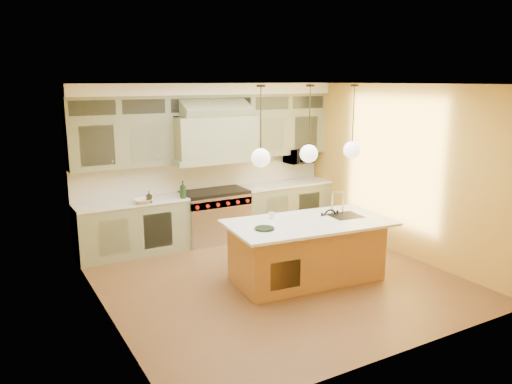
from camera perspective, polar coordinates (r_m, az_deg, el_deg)
floor at (r=7.73m, az=2.17°, el=-9.82°), size 5.00×5.00×0.00m
ceiling at (r=7.14m, az=2.37°, el=12.23°), size 5.00×5.00×0.00m
wall_back at (r=9.47m, az=-5.75°, el=3.47°), size 5.00×0.00×5.00m
wall_front at (r=5.40m, az=16.43°, el=-4.02°), size 5.00×0.00×5.00m
wall_left at (r=6.37m, az=-17.21°, el=-1.56°), size 0.00×5.00×5.00m
wall_right at (r=8.85m, az=16.16°, el=2.38°), size 0.00×5.00×5.00m
back_cabinetry at (r=9.24m, az=-5.07°, el=3.12°), size 5.00×0.77×2.90m
range at (r=9.36m, az=-4.73°, el=-2.67°), size 1.20×0.74×0.96m
kitchen_island at (r=7.57m, az=5.84°, el=-6.53°), size 2.52×1.51×1.35m
counter_stool at (r=7.81m, az=8.92°, el=-5.27°), size 0.36×0.36×1.01m
microwave at (r=10.20m, az=4.91°, el=4.14°), size 0.54×0.37×0.30m
oil_bottle_a at (r=8.76m, az=-8.35°, el=0.26°), size 0.12×0.13×0.31m
oil_bottle_b at (r=8.57m, az=-12.13°, el=-0.55°), size 0.09×0.09×0.19m
fruit_bowl at (r=8.56m, az=-12.75°, el=-1.00°), size 0.34×0.34×0.08m
cup at (r=7.50m, az=1.80°, el=-2.70°), size 0.11×0.11×0.09m
pendant_left at (r=6.79m, az=0.55°, el=4.17°), size 0.26×0.26×1.11m
pendant_center at (r=7.22m, az=6.06°, el=4.61°), size 0.26×0.26×1.11m
pendant_right at (r=7.71m, az=10.91°, el=4.96°), size 0.26×0.26×1.11m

